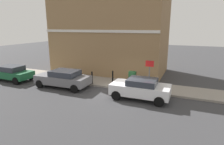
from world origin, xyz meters
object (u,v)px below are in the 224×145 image
Objects in this scene: car_grey at (63,78)px; car_green at (11,73)px; utility_cabinet at (132,79)px; bollard_far_kerb at (92,77)px; street_sign at (149,71)px; bollard_near_cabinet at (113,76)px; car_white at (141,88)px.

car_green is at bearing 0.89° from car_grey.
bollard_far_kerb is (-0.81, 3.24, 0.02)m from utility_cabinet.
street_sign reaches higher than bollard_far_kerb.
bollard_far_kerb is at bearing -167.85° from car_green.
car_green is 4.05× the size of bollard_near_cabinet.
car_grey is 3.82× the size of utility_cabinet.
bollard_far_kerb is at bearing 104.08° from utility_cabinet.
bollard_far_kerb is 0.45× the size of street_sign.
street_sign is at bearing -105.47° from bollard_near_cabinet.
street_sign is (1.42, -0.25, 0.91)m from car_white.
car_grey is 6.83m from street_sign.
bollard_far_kerb is at bearing 90.10° from street_sign.
car_grey is at bearing 125.46° from bollard_far_kerb.
bollard_near_cabinet is at bearing -147.46° from car_grey.
car_white is 3.79× the size of bollard_near_cabinet.
bollard_far_kerb is 4.84m from street_sign.
car_grey is at bearing -177.35° from car_green.
car_grey is at bearing 101.50° from street_sign.
car_white is at bearing 169.86° from street_sign.
bollard_near_cabinet is at bearing 86.74° from utility_cabinet.
utility_cabinet is 0.50× the size of street_sign.
car_grey is 5.66m from car_green.
utility_cabinet is 1.11× the size of bollard_near_cabinet.
car_grey is 4.23× the size of bollard_near_cabinet.
car_grey is (0.07, 6.38, -0.00)m from car_white.
street_sign is (1.35, -6.63, 0.91)m from car_grey.
utility_cabinet is at bearing -61.04° from car_white.
utility_cabinet is (2.36, -10.77, -0.04)m from car_green.
car_grey is 4.23× the size of bollard_far_kerb.
car_green is at bearing 97.23° from street_sign.
car_white is 3.42× the size of utility_cabinet.
street_sign is at bearing -89.90° from bollard_far_kerb.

